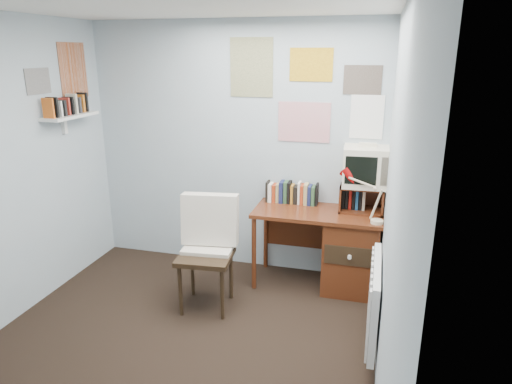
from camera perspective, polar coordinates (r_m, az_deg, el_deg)
ground at (r=3.66m, az=-11.24°, el=-20.10°), size 3.50×3.50×0.00m
back_wall at (r=4.64m, az=-2.68°, el=5.38°), size 3.00×0.02×2.50m
right_wall at (r=2.75m, az=16.50°, el=-3.71°), size 0.02×3.50×2.50m
desk at (r=4.44m, az=11.06°, el=-6.97°), size 1.20×0.55×0.76m
desk_chair at (r=4.03m, az=-6.32°, el=-8.04°), size 0.54×0.52×0.97m
desk_lamp at (r=4.06m, az=15.07°, el=-1.14°), size 0.33×0.31×0.40m
tv_riser at (r=4.37m, az=13.07°, el=-0.76°), size 0.40×0.30×0.25m
crt_tv at (r=4.30m, az=13.64°, el=3.40°), size 0.44×0.40×0.40m
book_row at (r=4.50m, az=5.08°, el=-0.05°), size 0.60×0.14×0.22m
radiator at (r=3.60m, az=14.59°, el=-13.03°), size 0.09×0.80×0.60m
wall_shelf at (r=4.65m, az=-22.20°, el=8.79°), size 0.20×0.62×0.24m
posters_back at (r=4.39m, az=6.15°, el=12.54°), size 1.20×0.01×0.90m
posters_left at (r=4.68m, az=-23.68°, el=13.37°), size 0.01×0.70×0.60m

